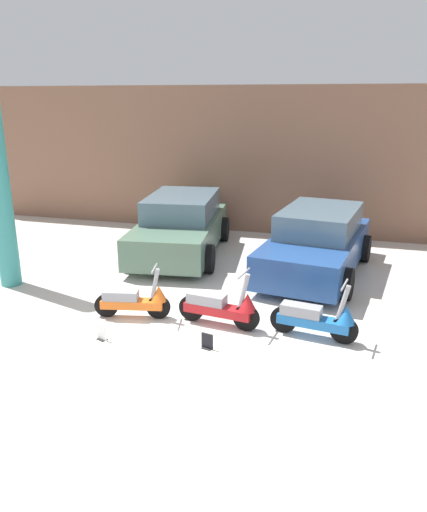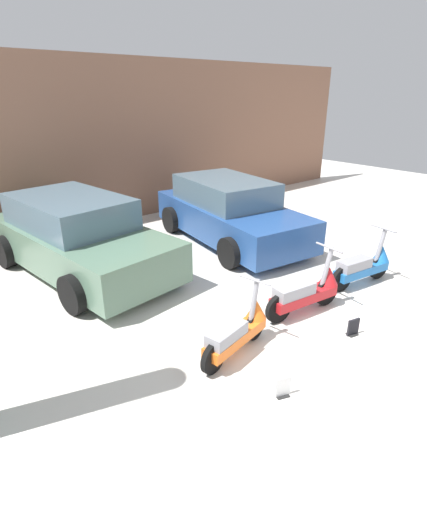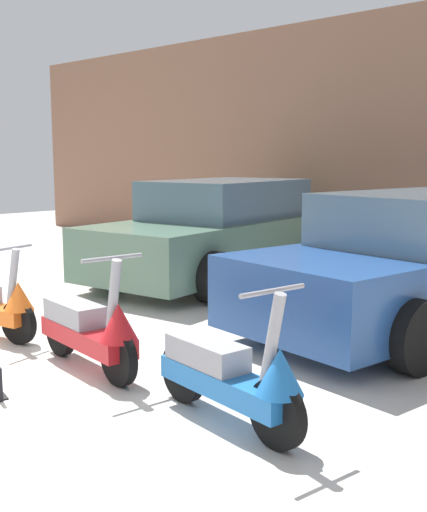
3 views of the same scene
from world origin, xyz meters
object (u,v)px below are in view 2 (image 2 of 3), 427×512
Objects in this scene: placard_near_left_scooter at (283,388)px; placard_near_right_scooter at (353,328)px; scooter_front_right at (307,291)px; car_rear_left at (78,237)px; scooter_front_center at (364,265)px; car_rear_center at (229,212)px; scooter_front_left at (238,331)px.

placard_near_right_scooter is at bearing 5.88° from placard_near_left_scooter.
scooter_front_right is 0.33× the size of car_rear_left.
scooter_front_right is 4.44m from car_rear_left.
car_rear_center reaches higher than scooter_front_center.
car_rear_left is 3.49m from car_rear_center.
scooter_front_right is at bearing 89.52° from placard_near_right_scooter.
scooter_front_left is 1.77m from placard_near_right_scooter.
scooter_front_left is 4.03m from car_rear_left.
placard_near_left_scooter is 1.77m from placard_near_right_scooter.
placard_near_right_scooter is at bearing 16.67° from car_rear_left.
scooter_front_center reaches higher than scooter_front_left.
scooter_front_center is 5.62× the size of placard_near_left_scooter.
scooter_front_right is at bearing 30.62° from placard_near_left_scooter.
car_rear_left reaches higher than scooter_front_left.
car_rear_left is at bearing -91.22° from car_rear_center.
scooter_front_right is 2.07m from placard_near_left_scooter.
placard_near_right_scooter is (-1.64, -0.84, -0.25)m from scooter_front_center.
scooter_front_left is 0.31× the size of car_rear_center.
scooter_front_right is at bearing -13.84° from car_rear_center.
scooter_front_center is at bearing 16.74° from placard_near_left_scooter.
scooter_front_right is at bearing -172.35° from scooter_front_center.
car_rear_left reaches higher than placard_near_left_scooter.
scooter_front_right is at bearing -8.49° from scooter_front_left.
scooter_front_left is 3.22m from scooter_front_center.
scooter_front_left is 5.27× the size of placard_near_left_scooter.
placard_near_left_scooter is at bearing -141.86° from scooter_front_right.
car_rear_left is 17.44× the size of placard_near_left_scooter.
placard_near_left_scooter is at bearing -154.80° from scooter_front_center.
car_rear_left is 5.23m from placard_near_right_scooter.
scooter_front_center is 1.86m from placard_near_right_scooter.
placard_near_right_scooter is (1.58, -0.78, -0.23)m from scooter_front_left.
car_rear_center reaches higher than scooter_front_right.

